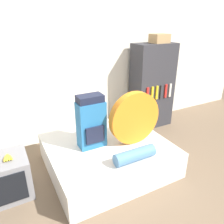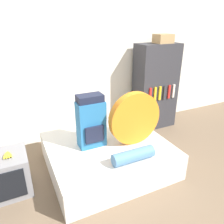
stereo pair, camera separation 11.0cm
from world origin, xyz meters
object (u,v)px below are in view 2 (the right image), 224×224
at_px(tent_bag, 135,118).
at_px(television, 1,176).
at_px(cardboard_box, 163,39).
at_px(bookshelf, 155,87).
at_px(backpack, 91,122).
at_px(sleeping_roll, 133,156).

bearing_deg(tent_bag, television, 173.86).
relative_size(television, cardboard_box, 2.17).
bearing_deg(cardboard_box, bookshelf, 161.77).
xyz_separation_m(bookshelf, cardboard_box, (0.07, -0.02, 0.84)).
relative_size(backpack, sleeping_roll, 1.35).
relative_size(backpack, tent_bag, 0.99).
distance_m(backpack, sleeping_roll, 0.68).
bearing_deg(backpack, bookshelf, 25.92).
height_order(tent_bag, cardboard_box, cardboard_box).
relative_size(backpack, cardboard_box, 2.41).
xyz_separation_m(sleeping_roll, television, (-1.44, 0.55, -0.19)).
distance_m(backpack, tent_bag, 0.57).
bearing_deg(sleeping_roll, television, 159.04).
bearing_deg(cardboard_box, tent_bag, -139.73).
relative_size(television, bookshelf, 0.41).
bearing_deg(sleeping_roll, tent_bag, 58.47).
height_order(sleeping_roll, television, sleeping_roll).
bearing_deg(cardboard_box, backpack, -155.70).
relative_size(sleeping_roll, television, 0.82).
bearing_deg(bookshelf, backpack, -154.08).
bearing_deg(television, cardboard_box, 14.76).
bearing_deg(sleeping_roll, backpack, 119.45).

